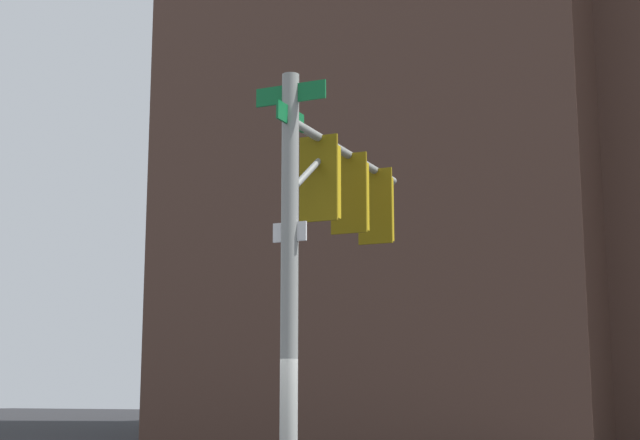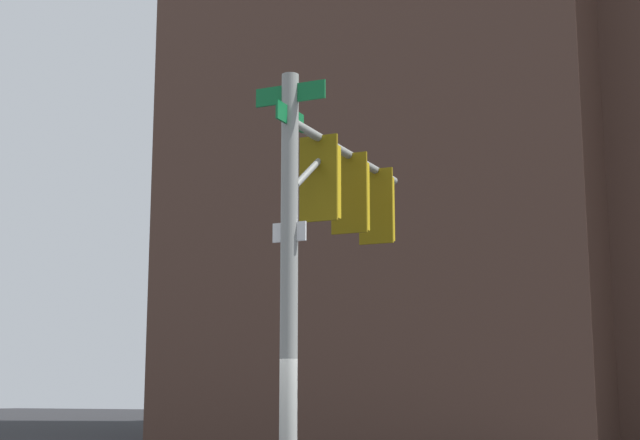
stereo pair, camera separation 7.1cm
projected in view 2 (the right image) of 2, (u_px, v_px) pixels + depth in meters
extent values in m
cylinder|color=gray|center=(289.00, 314.00, 11.45)|extent=(0.22, 0.22, 6.06)
cylinder|color=gray|center=(348.00, 155.00, 13.56)|extent=(3.75, 0.23, 0.12)
cylinder|color=gray|center=(313.00, 167.00, 12.41)|extent=(1.04, 0.12, 0.75)
cube|color=#0F6B33|center=(290.00, 94.00, 11.95)|extent=(0.06, 0.97, 0.24)
cube|color=#0F6B33|center=(290.00, 117.00, 11.90)|extent=(0.74, 0.05, 0.24)
cube|color=white|center=(289.00, 232.00, 11.63)|extent=(0.04, 0.45, 0.24)
cube|color=gold|center=(324.00, 181.00, 12.72)|extent=(0.35, 0.35, 1.00)
cube|color=#7D640C|center=(318.00, 178.00, 12.55)|extent=(0.06, 0.54, 1.16)
sphere|color=#470A07|center=(331.00, 163.00, 12.96)|extent=(0.20, 0.20, 0.20)
cylinder|color=gold|center=(333.00, 157.00, 13.03)|extent=(0.05, 0.23, 0.23)
sphere|color=#F29E0C|center=(331.00, 184.00, 12.90)|extent=(0.20, 0.20, 0.20)
cylinder|color=gold|center=(333.00, 179.00, 12.98)|extent=(0.05, 0.23, 0.23)
sphere|color=#0A3819|center=(331.00, 206.00, 12.85)|extent=(0.20, 0.20, 0.20)
cylinder|color=gold|center=(333.00, 200.00, 12.92)|extent=(0.05, 0.23, 0.23)
cube|color=gold|center=(354.00, 196.00, 13.65)|extent=(0.35, 0.35, 1.00)
cube|color=#7D640C|center=(349.00, 193.00, 13.48)|extent=(0.06, 0.54, 1.16)
sphere|color=red|center=(360.00, 178.00, 13.89)|extent=(0.20, 0.20, 0.20)
cylinder|color=gold|center=(361.00, 173.00, 13.96)|extent=(0.05, 0.23, 0.23)
sphere|color=#4C330A|center=(360.00, 198.00, 13.83)|extent=(0.20, 0.20, 0.20)
cylinder|color=gold|center=(361.00, 193.00, 13.91)|extent=(0.05, 0.23, 0.23)
sphere|color=#0A3819|center=(360.00, 218.00, 13.78)|extent=(0.20, 0.20, 0.20)
cylinder|color=gold|center=(362.00, 213.00, 13.85)|extent=(0.05, 0.23, 0.23)
cube|color=gold|center=(380.00, 208.00, 14.58)|extent=(0.35, 0.35, 1.00)
cube|color=#7D640C|center=(376.00, 206.00, 14.41)|extent=(0.06, 0.54, 1.16)
sphere|color=#470A07|center=(385.00, 192.00, 14.82)|extent=(0.20, 0.20, 0.20)
cylinder|color=gold|center=(386.00, 187.00, 14.89)|extent=(0.05, 0.23, 0.23)
sphere|color=#4C330A|center=(385.00, 211.00, 14.76)|extent=(0.20, 0.20, 0.20)
cylinder|color=gold|center=(387.00, 206.00, 14.84)|extent=(0.05, 0.23, 0.23)
sphere|color=green|center=(385.00, 230.00, 14.71)|extent=(0.20, 0.20, 0.20)
cylinder|color=gold|center=(387.00, 225.00, 14.78)|extent=(0.05, 0.23, 0.23)
cube|color=#4C3328|center=(436.00, 120.00, 50.90)|extent=(23.66, 19.62, 33.12)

